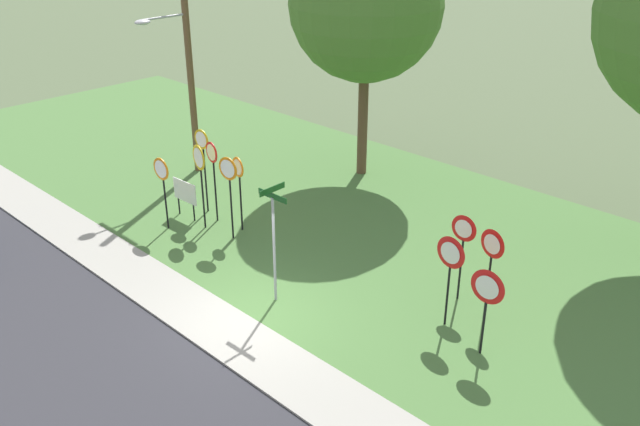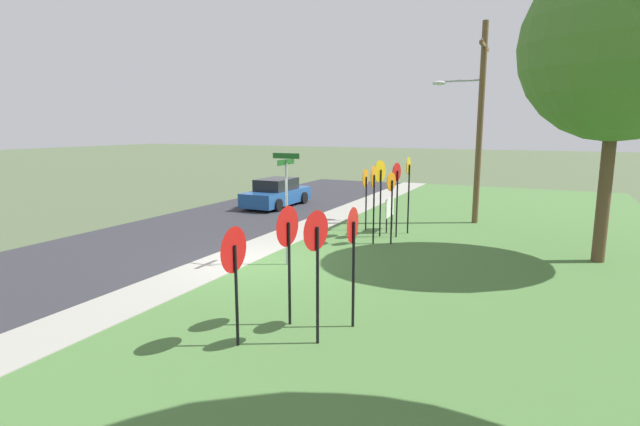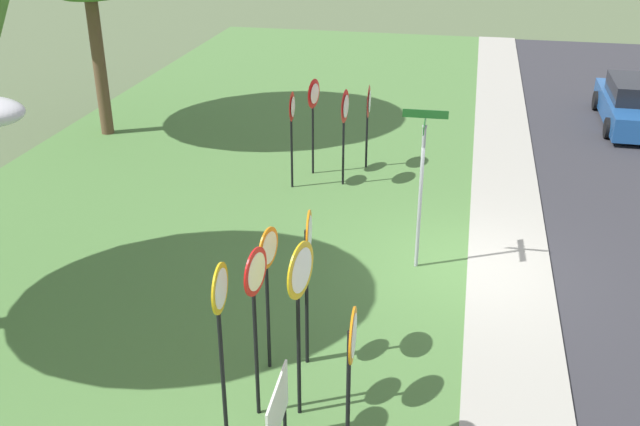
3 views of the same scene
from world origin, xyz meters
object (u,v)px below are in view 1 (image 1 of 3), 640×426
(stop_sign_center_tall, at_px, (229,180))
(yield_sign_far_right, at_px, (487,293))
(stop_sign_far_left, at_px, (213,165))
(stop_sign_far_right, at_px, (239,179))
(stop_sign_near_right, at_px, (203,154))
(oak_tree_left, at_px, (366,4))
(yield_sign_near_right, at_px, (450,261))
(notice_board, at_px, (185,193))
(stop_sign_near_left, at_px, (200,168))
(yield_sign_far_left, at_px, (463,238))
(utility_pole, at_px, (185,56))
(stop_sign_far_center, at_px, (162,178))
(yield_sign_near_left, at_px, (491,254))
(street_name_post, at_px, (274,235))

(stop_sign_center_tall, bearing_deg, yield_sign_far_right, -4.79)
(stop_sign_far_left, distance_m, stop_sign_far_right, 1.09)
(stop_sign_near_right, xyz_separation_m, oak_tree_left, (1.40, 6.07, 4.05))
(yield_sign_near_right, bearing_deg, notice_board, -171.63)
(stop_sign_near_left, relative_size, oak_tree_left, 0.31)
(stop_sign_far_right, xyz_separation_m, stop_sign_center_tall, (0.23, -0.55, 0.18))
(yield_sign_far_left, relative_size, notice_board, 1.90)
(stop_sign_near_left, relative_size, notice_board, 2.18)
(stop_sign_center_tall, relative_size, yield_sign_far_right, 1.20)
(utility_pole, bearing_deg, stop_sign_near_right, -30.27)
(yield_sign_far_right, bearing_deg, stop_sign_near_left, -179.54)
(stop_sign_far_right, xyz_separation_m, oak_tree_left, (-0.44, 6.15, 4.34))
(stop_sign_far_right, xyz_separation_m, yield_sign_far_right, (8.65, -0.24, -0.11))
(stop_sign_near_left, relative_size, stop_sign_near_right, 0.97)
(stop_sign_center_tall, xyz_separation_m, utility_pole, (-5.24, 2.49, 2.40))
(oak_tree_left, bearing_deg, yield_sign_far_right, -35.07)
(yield_sign_far_right, bearing_deg, oak_tree_left, 142.61)
(stop_sign_far_center, xyz_separation_m, yield_sign_near_left, (9.72, 2.56, 0.14))
(street_name_post, bearing_deg, utility_pole, 154.57)
(yield_sign_near_left, bearing_deg, stop_sign_far_center, -153.95)
(notice_board, bearing_deg, stop_sign_near_left, -5.79)
(yield_sign_far_left, xyz_separation_m, yield_sign_far_right, (1.66, -1.57, -0.16))
(yield_sign_far_left, distance_m, yield_sign_far_right, 2.29)
(utility_pole, bearing_deg, notice_board, -40.13)
(stop_sign_far_center, bearing_deg, notice_board, 100.59)
(stop_sign_near_right, distance_m, yield_sign_near_right, 9.26)
(stop_sign_near_right, distance_m, yield_sign_far_left, 8.93)
(stop_sign_far_left, xyz_separation_m, street_name_post, (4.74, -1.80, -0.03))
(street_name_post, distance_m, notice_board, 5.87)
(stop_sign_far_right, height_order, notice_board, stop_sign_far_right)
(yield_sign_near_left, height_order, utility_pole, utility_pole)
(yield_sign_far_right, bearing_deg, notice_board, 179.82)
(street_name_post, height_order, notice_board, street_name_post)
(street_name_post, bearing_deg, oak_tree_left, 115.53)
(yield_sign_far_left, xyz_separation_m, notice_board, (-8.96, -1.97, -0.93))
(notice_board, xyz_separation_m, oak_tree_left, (1.52, 6.78, 5.22))
(stop_sign_near_left, distance_m, stop_sign_far_left, 0.59)
(yield_sign_near_left, xyz_separation_m, utility_pole, (-12.98, 0.91, 2.47))
(yield_sign_far_left, bearing_deg, yield_sign_near_right, -72.82)
(yield_sign_near_right, bearing_deg, stop_sign_near_left, -170.59)
(stop_sign_near_right, relative_size, stop_sign_far_right, 1.17)
(stop_sign_near_right, distance_m, yield_sign_near_left, 9.86)
(stop_sign_far_center, relative_size, stop_sign_center_tall, 0.89)
(utility_pole, bearing_deg, stop_sign_center_tall, -25.38)
(street_name_post, bearing_deg, stop_sign_center_tall, 156.72)
(yield_sign_near_left, bearing_deg, stop_sign_center_tall, -157.15)
(yield_sign_near_right, height_order, notice_board, yield_sign_near_right)
(stop_sign_near_left, relative_size, utility_pole, 0.34)
(stop_sign_center_tall, distance_m, yield_sign_far_left, 7.03)
(stop_sign_far_left, bearing_deg, yield_sign_near_right, 10.47)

